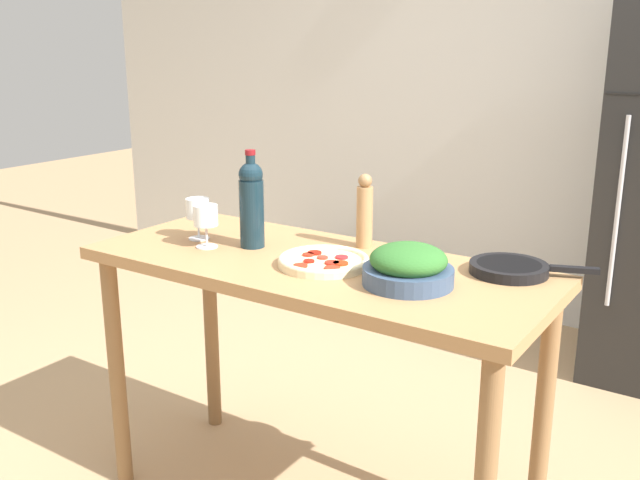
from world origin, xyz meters
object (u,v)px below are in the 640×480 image
Objects in this scene: wine_glass_near at (206,218)px; salad_bowl at (408,267)px; homemade_pizza at (324,261)px; wine_glass_far at (198,211)px; wine_bottle at (252,202)px; pepper_mill at (365,212)px; cast_iron_skillet at (510,268)px.

wine_glass_near is 0.56× the size of salad_bowl.
homemade_pizza is (0.43, 0.05, -0.09)m from wine_glass_near.
wine_glass_near is 0.44m from homemade_pizza.
wine_bottle is at bearing 7.77° from wine_glass_far.
homemade_pizza is (0.52, -0.01, -0.09)m from wine_glass_far.
pepper_mill is 0.40m from salad_bowl.
cast_iron_skillet is at bearing 25.76° from homemade_pizza.
wine_bottle is 0.22m from wine_glass_far.
wine_glass_near is 1.00× the size of wine_glass_far.
salad_bowl is at bearing -5.54° from wine_bottle.
salad_bowl is at bearing -128.90° from cast_iron_skillet.
homemade_pizza is at bearing 177.13° from salad_bowl.
wine_bottle is 2.26× the size of wine_glass_near.
cast_iron_skillet is (1.02, 0.22, -0.08)m from wine_glass_far.
pepper_mill reaches higher than homemade_pizza.
wine_bottle is 0.61m from salad_bowl.
wine_glass_near is at bearing -173.96° from homemade_pizza.
wine_glass_far is at bearing -172.23° from wine_bottle.
pepper_mill is 0.27m from homemade_pizza.
pepper_mill is at bearing 33.11° from wine_bottle.
cast_iron_skillet is (0.20, 0.25, -0.04)m from salad_bowl.
pepper_mill is at bearing 138.37° from salad_bowl.
wine_bottle is 0.91× the size of cast_iron_skillet.
wine_bottle is at bearing 171.99° from homemade_pizza.
wine_glass_far reaches higher than salad_bowl.
cast_iron_skillet is at bearing 13.61° from wine_bottle.
pepper_mill is at bearing 34.10° from wine_glass_near.
wine_glass_far reaches higher than cast_iron_skillet.
wine_glass_far is 0.51× the size of homemade_pizza.
wine_glass_far is 0.53m from homemade_pizza.
salad_bowl reaches higher than homemade_pizza.
cast_iron_skillet is at bearing 12.41° from wine_glass_far.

